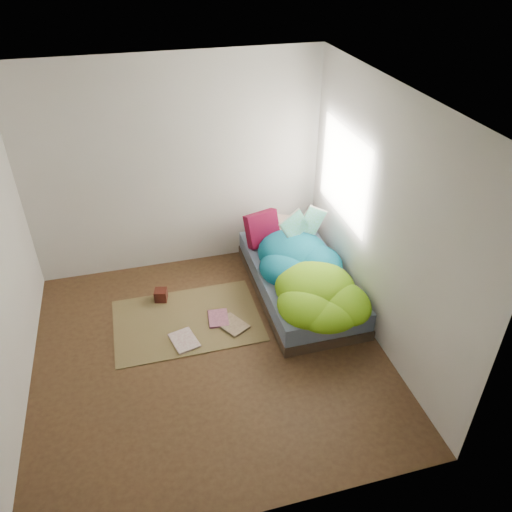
{
  "coord_description": "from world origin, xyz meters",
  "views": [
    {
      "loc": [
        -0.5,
        -3.71,
        3.71
      ],
      "look_at": [
        0.7,
        0.75,
        0.59
      ],
      "focal_mm": 35.0,
      "sensor_mm": 36.0,
      "label": 1
    }
  ],
  "objects": [
    {
      "name": "pillow_magenta",
      "position": [
        0.95,
        1.38,
        0.55
      ],
      "size": [
        0.44,
        0.24,
        0.42
      ],
      "primitive_type": "cube",
      "rotation": [
        0.0,
        0.0,
        0.29
      ],
      "color": "#4A0423",
      "rests_on": "bed"
    },
    {
      "name": "floor_book_c",
      "position": [
        0.21,
        0.27,
        0.02
      ],
      "size": [
        0.37,
        0.4,
        0.02
      ],
      "primitive_type": "imported",
      "rotation": [
        0.0,
        0.0,
        0.53
      ],
      "color": "tan",
      "rests_on": "rug"
    },
    {
      "name": "pillow_floral",
      "position": [
        1.35,
        1.51,
        0.41
      ],
      "size": [
        0.72,
        0.6,
        0.14
      ],
      "primitive_type": "cube",
      "rotation": [
        0.0,
        0.0,
        -0.43
      ],
      "color": "white",
      "rests_on": "bed"
    },
    {
      "name": "ground",
      "position": [
        0.0,
        0.0,
        0.0
      ],
      "size": [
        3.5,
        3.5,
        0.0
      ],
      "primitive_type": "cube",
      "color": "#412919",
      "rests_on": "ground"
    },
    {
      "name": "floor_book_a",
      "position": [
        -0.35,
        0.19,
        0.02
      ],
      "size": [
        0.32,
        0.39,
        0.03
      ],
      "primitive_type": "imported",
      "rotation": [
        0.0,
        0.0,
        0.26
      ],
      "color": "white",
      "rests_on": "rug"
    },
    {
      "name": "duvet",
      "position": [
        1.22,
        0.5,
        0.51
      ],
      "size": [
        0.96,
        1.84,
        0.34
      ],
      "primitive_type": null,
      "color": "navy",
      "rests_on": "bed"
    },
    {
      "name": "open_book",
      "position": [
        1.37,
        1.07,
        0.84
      ],
      "size": [
        0.53,
        0.22,
        0.31
      ],
      "primitive_type": null,
      "rotation": [
        0.0,
        0.0,
        0.22
      ],
      "color": "green",
      "rests_on": "duvet"
    },
    {
      "name": "wooden_box",
      "position": [
        -0.39,
        0.99,
        0.08
      ],
      "size": [
        0.17,
        0.17,
        0.14
      ],
      "primitive_type": "cube",
      "rotation": [
        0.0,
        0.0,
        -0.24
      ],
      "color": "#3A140D",
      "rests_on": "rug"
    },
    {
      "name": "rug",
      "position": [
        -0.15,
        0.55,
        0.01
      ],
      "size": [
        1.6,
        1.1,
        0.01
      ],
      "primitive_type": "cube",
      "color": "brown",
      "rests_on": "ground"
    },
    {
      "name": "floor_book_b",
      "position": [
        0.08,
        0.48,
        0.03
      ],
      "size": [
        0.25,
        0.31,
        0.03
      ],
      "primitive_type": "imported",
      "rotation": [
        0.0,
        0.0,
        -0.1
      ],
      "color": "#CC7597",
      "rests_on": "rug"
    },
    {
      "name": "room_walls",
      "position": [
        0.01,
        0.01,
        1.63
      ],
      "size": [
        3.54,
        3.54,
        2.62
      ],
      "color": "beige",
      "rests_on": "ground"
    },
    {
      "name": "bed",
      "position": [
        1.22,
        0.72,
        0.17
      ],
      "size": [
        1.0,
        2.0,
        0.34
      ],
      "color": "#3B2D20",
      "rests_on": "ground"
    }
  ]
}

